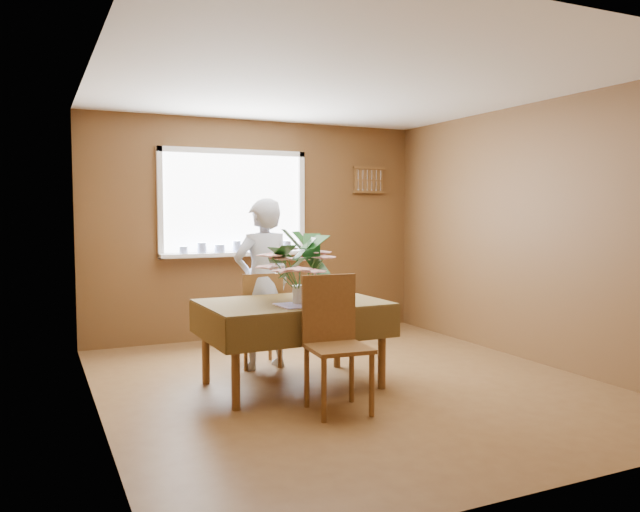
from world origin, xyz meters
name	(u,v)px	position (x,y,z in m)	size (l,w,h in m)	color
floor	(347,383)	(0.00, 0.00, 0.00)	(4.50, 4.50, 0.00)	brown
ceiling	(348,85)	(0.00, 0.00, 2.50)	(4.50, 4.50, 0.00)	white
wall_back	(258,229)	(0.00, 2.25, 1.25)	(4.00, 4.00, 0.00)	brown
wall_front	(551,253)	(0.00, -2.25, 1.25)	(4.00, 4.00, 0.00)	brown
wall_left	(95,241)	(-2.00, 0.00, 1.25)	(4.50, 4.50, 0.00)	brown
wall_right	(530,233)	(2.00, 0.00, 1.25)	(4.50, 4.50, 0.00)	brown
window_assembly	(235,222)	(-0.30, 2.19, 1.34)	(1.72, 0.20, 1.22)	white
spoon_rack	(369,180)	(1.45, 2.22, 1.85)	(0.44, 0.05, 0.33)	brown
dining_table	(292,311)	(-0.45, 0.12, 0.63)	(1.50, 1.04, 0.72)	brown
chair_far	(260,315)	(-0.48, 0.83, 0.49)	(0.41, 0.41, 0.89)	brown
chair_near	(334,337)	(-0.40, -0.55, 0.54)	(0.46, 0.46, 0.99)	brown
seated_woman	(263,284)	(-0.47, 0.80, 0.79)	(0.58, 0.38, 1.58)	white
flower_bouquet	(300,262)	(-0.45, -0.03, 1.05)	(0.60, 0.60, 0.52)	white
side_plate	(324,295)	(-0.08, 0.29, 0.72)	(0.25, 0.25, 0.01)	white
table_knife	(318,303)	(-0.33, -0.12, 0.72)	(0.02, 0.24, 0.00)	silver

